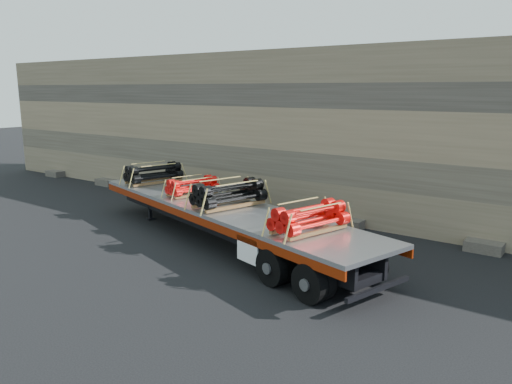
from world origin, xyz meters
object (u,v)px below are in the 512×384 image
trailer (222,223)px  bundle_rear (309,218)px  bundle_midfront (192,187)px  bundle_midrear (229,194)px  bundle_front (154,174)px

trailer → bundle_rear: (4.20, -1.17, 1.09)m
bundle_midfront → bundle_rear: (6.11, -1.71, 0.06)m
trailer → bundle_midrear: bearing=0.0°
trailer → bundle_midrear: size_ratio=5.66×
trailer → bundle_midrear: bundle_midrear is taller
trailer → bundle_midfront: bundle_midfront is taller
bundle_front → bundle_rear: (9.18, -2.56, -0.01)m
bundle_midfront → bundle_midrear: (2.32, -0.65, 0.10)m
bundle_front → bundle_midfront: size_ratio=1.22×
bundle_rear → bundle_midrear: bearing=180.0°
bundle_front → bundle_rear: size_ratio=1.02×
bundle_front → bundle_rear: 9.53m
trailer → bundle_front: bundle_front is taller
bundle_front → bundle_midrear: 5.60m
bundle_midfront → bundle_front: bearing=180.0°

